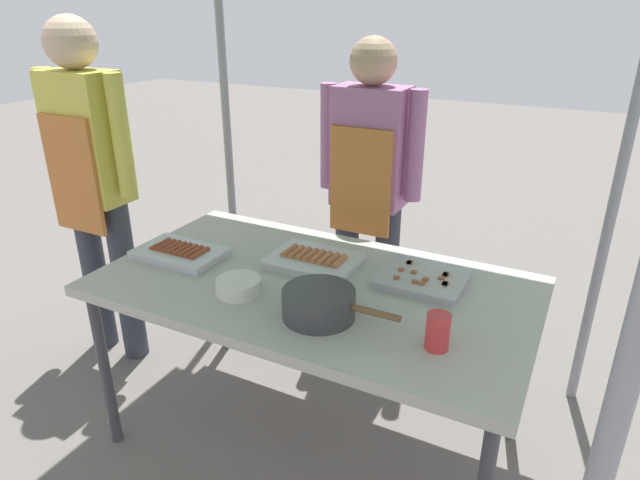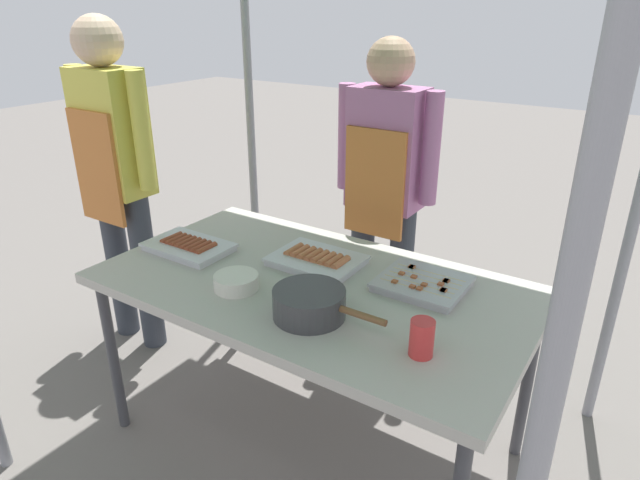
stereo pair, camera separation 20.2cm
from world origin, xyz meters
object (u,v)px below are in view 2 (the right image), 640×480
Objects in this scene: tray_grilled_sausages at (317,260)px; cooking_wok at (310,302)px; condiment_bowl at (236,282)px; customer_nearby at (115,163)px; stall_table at (313,294)px; vendor_woman at (385,180)px; tray_pork_links at (189,246)px; tray_meat_skewers at (423,284)px; drink_cup_near_edge at (422,338)px.

cooking_wok is (0.20, -0.34, 0.03)m from tray_grilled_sausages.
customer_nearby reaches higher than condiment_bowl.
stall_table is 0.81m from vendor_woman.
condiment_bowl is 0.10× the size of vendor_woman.
cooking_wok reaches higher than stall_table.
tray_pork_links is at bearing 59.56° from vendor_woman.
tray_pork_links is (-0.95, -0.23, 0.00)m from tray_meat_skewers.
stall_table is at bearing 121.96° from cooking_wok.
tray_meat_skewers is 0.42m from drink_cup_near_edge.
tray_meat_skewers is at bearing 6.32° from tray_grilled_sausages.
vendor_woman is at bearing 103.48° from cooking_wok.
condiment_bowl is at bearing -16.83° from customer_nearby.
customer_nearby reaches higher than tray_pork_links.
stall_table is at bearing -62.23° from tray_grilled_sausages.
vendor_woman is at bearing 30.11° from customer_nearby.
customer_nearby is (-1.76, 0.32, 0.18)m from drink_cup_near_edge.
condiment_bowl is at bearing -20.15° from tray_pork_links.
tray_grilled_sausages is 0.43m from tray_meat_skewers.
tray_meat_skewers is 0.20× the size of vendor_woman.
stall_table is at bearing 5.43° from tray_pork_links.
customer_nearby is at bearing -179.25° from tray_grilled_sausages.
tray_meat_skewers is (0.43, 0.05, -0.00)m from tray_grilled_sausages.
tray_pork_links is 0.88× the size of cooking_wok.
tray_pork_links is at bearing -160.39° from tray_grilled_sausages.
cooking_wok is 3.49× the size of drink_cup_near_edge.
customer_nearby is at bearing 163.17° from condiment_bowl.
stall_table is 9.88× the size of condiment_bowl.
cooking_wok reaches higher than tray_pork_links.
tray_grilled_sausages reaches higher than tray_pork_links.
stall_table is 0.41m from tray_meat_skewers.
customer_nearby is at bearing 169.56° from drink_cup_near_edge.
vendor_woman is at bearing 97.67° from stall_table.
stall_table is at bearing 97.67° from vendor_woman.
tray_grilled_sausages is at bearing 68.11° from condiment_bowl.
tray_pork_links is at bearing -166.23° from tray_meat_skewers.
stall_table is 0.27m from cooking_wok.
stall_table is at bearing 44.80° from condiment_bowl.
drink_cup_near_edge is (0.53, -0.21, 0.11)m from stall_table.
tray_grilled_sausages reaches higher than tray_meat_skewers.
condiment_bowl is (-0.20, -0.20, 0.08)m from stall_table.
tray_grilled_sausages is (-0.07, 0.13, 0.07)m from stall_table.
stall_table is 0.58m from drink_cup_near_edge.
tray_meat_skewers is 0.45m from cooking_wok.
customer_nearby is at bearing 30.11° from vendor_woman.
tray_grilled_sausages is 0.98× the size of tray_pork_links.
customer_nearby reaches higher than tray_meat_skewers.
tray_meat_skewers is 0.77× the size of cooking_wok.
drink_cup_near_edge is (1.11, -0.15, 0.04)m from tray_pork_links.
cooking_wok is (0.72, -0.15, 0.03)m from tray_pork_links.
condiment_bowl is at bearing 177.97° from cooking_wok.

